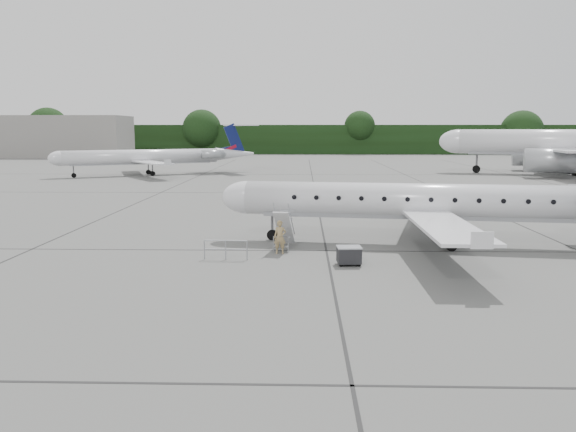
# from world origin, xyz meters

# --- Properties ---
(ground) EXTENTS (320.00, 320.00, 0.00)m
(ground) POSITION_xyz_m (0.00, 0.00, 0.00)
(ground) COLOR slate
(ground) RESTS_ON ground
(treeline) EXTENTS (260.00, 4.00, 8.00)m
(treeline) POSITION_xyz_m (0.00, 130.00, 4.00)
(treeline) COLOR black
(treeline) RESTS_ON ground
(terminal_building) EXTENTS (40.00, 14.00, 10.00)m
(terminal_building) POSITION_xyz_m (-70.00, 110.00, 5.00)
(terminal_building) COLOR gray
(terminal_building) RESTS_ON ground
(main_regional_jet) EXTENTS (30.07, 23.40, 7.10)m
(main_regional_jet) POSITION_xyz_m (0.55, 5.32, 3.55)
(main_regional_jet) COLOR silver
(main_regional_jet) RESTS_ON ground
(airstair) EXTENTS (1.17, 2.56, 2.23)m
(airstair) POSITION_xyz_m (-7.88, 4.15, 1.11)
(airstair) COLOR silver
(airstair) RESTS_ON ground
(passenger) EXTENTS (0.67, 0.45, 1.80)m
(passenger) POSITION_xyz_m (-8.06, 2.78, 0.90)
(passenger) COLOR #998153
(passenger) RESTS_ON ground
(safety_railing) EXTENTS (2.20, 0.16, 1.00)m
(safety_railing) POSITION_xyz_m (-10.78, 1.27, 0.50)
(safety_railing) COLOR #919499
(safety_railing) RESTS_ON ground
(baggage_cart) EXTENTS (1.20, 1.00, 0.98)m
(baggage_cart) POSITION_xyz_m (-4.56, 0.30, 0.49)
(baggage_cart) COLOR black
(baggage_cart) RESTS_ON ground
(bg_narrowbody) EXTENTS (42.53, 34.98, 13.33)m
(bg_narrowbody) POSITION_xyz_m (31.39, 58.25, 6.66)
(bg_narrowbody) COLOR silver
(bg_narrowbody) RESTS_ON ground
(bg_regional_left) EXTENTS (34.95, 31.56, 7.52)m
(bg_regional_left) POSITION_xyz_m (-30.28, 54.97, 3.76)
(bg_regional_left) COLOR silver
(bg_regional_left) RESTS_ON ground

